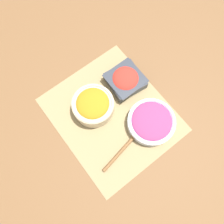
# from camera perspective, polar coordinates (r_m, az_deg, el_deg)

# --- Properties ---
(ground_plane) EXTENTS (3.00, 3.00, 0.00)m
(ground_plane) POSITION_cam_1_polar(r_m,az_deg,el_deg) (0.83, 0.00, -0.69)
(ground_plane) COLOR brown
(placemat) EXTENTS (0.46, 0.40, 0.00)m
(placemat) POSITION_cam_1_polar(r_m,az_deg,el_deg) (0.82, 0.00, -0.65)
(placemat) COLOR #937F56
(placemat) RESTS_ON ground_plane
(carrot_bowl) EXTENTS (0.15, 0.15, 0.08)m
(carrot_bowl) POSITION_cam_1_polar(r_m,az_deg,el_deg) (0.79, -4.95, 1.78)
(carrot_bowl) COLOR beige
(carrot_bowl) RESTS_ON placemat
(onion_bowl) EXTENTS (0.17, 0.17, 0.05)m
(onion_bowl) POSITION_cam_1_polar(r_m,az_deg,el_deg) (0.80, 10.24, -2.49)
(onion_bowl) COLOR silver
(onion_bowl) RESTS_ON placemat
(tomato_bowl) EXTENTS (0.14, 0.14, 0.06)m
(tomato_bowl) POSITION_cam_1_polar(r_m,az_deg,el_deg) (0.84, 3.50, 8.40)
(tomato_bowl) COLOR #333842
(tomato_bowl) RESTS_ON placemat
(wooden_spoon) EXTENTS (0.06, 0.20, 0.02)m
(wooden_spoon) POSITION_cam_1_polar(r_m,az_deg,el_deg) (0.79, 4.79, -7.54)
(wooden_spoon) COLOR brown
(wooden_spoon) RESTS_ON placemat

